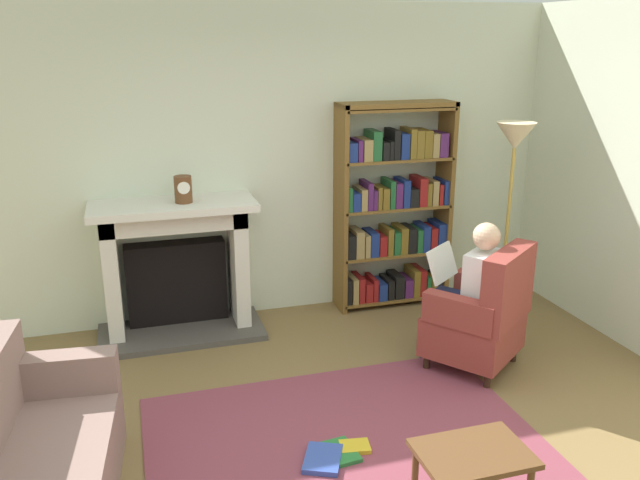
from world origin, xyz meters
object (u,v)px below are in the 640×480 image
seated_reader (469,288)px  bookshelf (394,209)px  mantel_clock (183,189)px  armchair_reading (482,316)px  side_table (473,463)px  fireplace (176,263)px  floor_lamp (514,155)px

seated_reader → bookshelf: bearing=-123.8°
mantel_clock → armchair_reading: size_ratio=0.22×
seated_reader → side_table: (-0.83, -1.56, -0.26)m
fireplace → armchair_reading: (2.11, -1.34, -0.18)m
fireplace → seated_reader: 2.39m
fireplace → seated_reader: same height
bookshelf → floor_lamp: size_ratio=1.07×
armchair_reading → seated_reader: seated_reader is taller
floor_lamp → mantel_clock: bearing=167.5°
fireplace → armchair_reading: 2.51m
bookshelf → mantel_clock: bearing=-175.9°
mantel_clock → seated_reader: 2.35m
fireplace → armchair_reading: size_ratio=1.39×
mantel_clock → floor_lamp: (2.60, -0.58, 0.24)m
bookshelf → side_table: bearing=-104.9°
bookshelf → seated_reader: size_ratio=1.64×
armchair_reading → side_table: 1.72m
bookshelf → armchair_reading: bookshelf is taller
fireplace → side_table: (1.21, -2.80, -0.24)m
mantel_clock → bookshelf: size_ratio=0.11×
bookshelf → floor_lamp: bearing=-44.6°
floor_lamp → bookshelf: bearing=135.4°
fireplace → bookshelf: (1.97, 0.04, 0.32)m
floor_lamp → fireplace: bearing=165.9°
armchair_reading → floor_lamp: bearing=-168.3°
bookshelf → armchair_reading: (0.14, -1.38, -0.49)m
side_table → floor_lamp: size_ratio=0.32×
fireplace → floor_lamp: size_ratio=0.77×
fireplace → bookshelf: bookshelf is taller
seated_reader → armchair_reading: bearing=90.0°
armchair_reading → floor_lamp: floor_lamp is taller
fireplace → seated_reader: bearing=-31.4°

